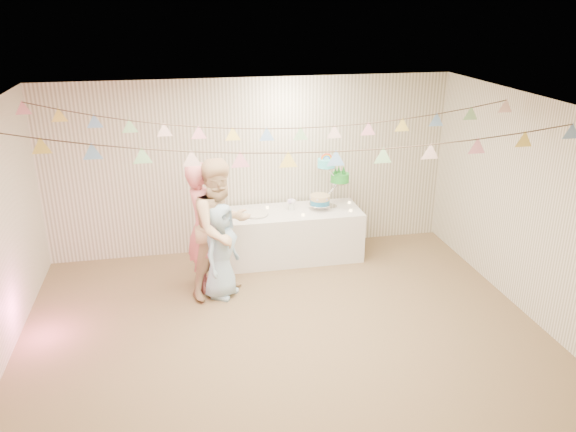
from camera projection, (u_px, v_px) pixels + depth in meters
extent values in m
plane|color=brown|center=(285.00, 334.00, 6.48)|extent=(6.00, 6.00, 0.00)
plane|color=beige|center=(284.00, 110.00, 5.54)|extent=(6.00, 6.00, 0.00)
plane|color=silver|center=(252.00, 167.00, 8.29)|extent=(6.00, 6.00, 0.00)
plane|color=silver|center=(357.00, 373.00, 3.73)|extent=(6.00, 6.00, 0.00)
plane|color=silver|center=(536.00, 211.00, 6.56)|extent=(5.00, 5.00, 0.00)
cube|color=silver|center=(293.00, 234.00, 8.29)|extent=(1.97, 0.79, 0.74)
cylinder|color=white|center=(256.00, 214.00, 8.00)|extent=(0.35, 0.35, 0.02)
imported|color=#D97176|center=(203.00, 227.00, 7.25)|extent=(0.45, 0.66, 1.74)
imported|color=tan|center=(221.00, 228.00, 7.10)|extent=(1.12, 1.06, 1.82)
imported|color=#97BBD6|center=(221.00, 251.00, 7.12)|extent=(0.69, 0.74, 1.27)
cylinder|color=#FFD88C|center=(240.00, 218.00, 7.87)|extent=(0.04, 0.04, 0.03)
cylinder|color=#FFD88C|center=(267.00, 207.00, 8.25)|extent=(0.04, 0.04, 0.03)
cylinder|color=#FFD88C|center=(303.00, 215.00, 7.97)|extent=(0.04, 0.04, 0.03)
cylinder|color=#FFD88C|center=(313.00, 203.00, 8.42)|extent=(0.04, 0.04, 0.03)
cylinder|color=#FFD88C|center=(351.00, 210.00, 8.14)|extent=(0.04, 0.04, 0.03)
cylinder|color=#FFD88C|center=(349.00, 202.00, 8.46)|extent=(0.04, 0.04, 0.03)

